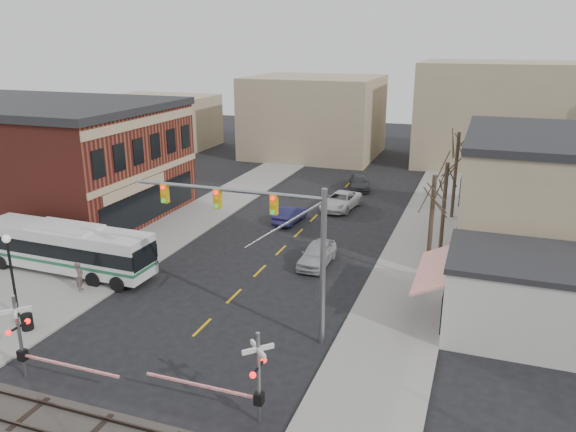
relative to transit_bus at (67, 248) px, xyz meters
The scene contains 20 objects.
ground 12.98m from the transit_bus, 25.89° to the right, with size 160.00×160.00×0.00m, color black.
sidewalk_west 14.63m from the transit_bus, 81.82° to the left, with size 5.00×60.00×0.12m, color gray.
sidewalk_east 25.57m from the transit_bus, 34.33° to the left, with size 5.00×60.00×0.12m, color gray.
brick_building 18.84m from the transit_bus, 146.03° to the left, with size 30.40×15.40×9.60m.
awning_shop 27.58m from the transit_bus, ahead, with size 9.74×6.20×4.30m.
tree_east_a 23.04m from the transit_bus, 16.14° to the left, with size 0.28×0.28×6.75m.
tree_east_b 25.61m from the transit_bus, 28.98° to the left, with size 0.28×0.28×6.30m.
tree_east_c 30.48m from the transit_bus, 42.09° to the left, with size 0.28×0.28×7.20m.
transit_bus is the anchor object (origin of this frame).
traffic_signal_mast 15.97m from the transit_bus, 11.03° to the right, with size 10.12×0.30×8.00m.
rr_crossing_west 12.23m from the transit_bus, 57.24° to the right, with size 5.60×1.36×4.00m.
rr_crossing_east 19.49m from the transit_bus, 29.72° to the right, with size 5.60×1.36×4.00m.
street_lamp 6.54m from the transit_bus, 74.44° to the right, with size 0.44×0.44×4.73m.
trash_bin 7.80m from the transit_bus, 65.32° to the right, with size 0.60×0.60×0.84m, color black.
car_a 16.26m from the transit_bus, 24.40° to the left, with size 1.82×4.51×1.54m, color #A9A9AD.
car_b 17.82m from the transit_bus, 55.70° to the left, with size 1.44×4.13×1.36m, color #1C1B45.
car_c 23.79m from the transit_bus, 56.84° to the left, with size 2.46×5.34×1.48m, color white.
car_d 30.20m from the transit_bus, 64.41° to the left, with size 1.89×4.66×1.35m, color #404145.
pedestrian_near 3.56m from the transit_bus, 39.31° to the right, with size 0.67×0.44×1.84m, color #584A46.
pedestrian_far 2.66m from the transit_bus, 33.42° to the left, with size 0.89×0.70×1.84m, color #36385E.
Camera 1 is at (13.18, -21.37, 14.60)m, focal length 35.00 mm.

